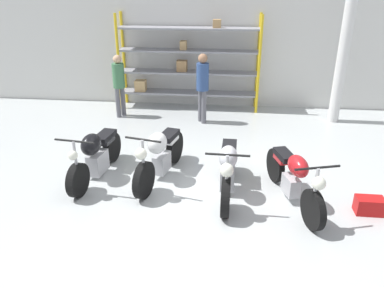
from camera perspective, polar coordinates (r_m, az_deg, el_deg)
The scene contains 11 objects.
ground_plane at distance 6.94m, azimuth -0.35°, elevation -6.63°, with size 30.00×30.00×0.00m, color #B2B7B7.
back_wall at distance 11.13m, azimuth 2.58°, elevation 14.96°, with size 30.00×0.08×3.60m.
shelving_rack at distance 10.91m, azimuth -0.89°, elevation 12.37°, with size 4.01×0.63×2.68m.
support_pillar at distance 10.38m, azimuth 22.05°, elevation 12.64°, with size 0.28×0.28×3.60m.
motorcycle_black at distance 7.34m, azimuth -14.45°, elevation -1.60°, with size 0.72×2.05×1.04m.
motorcycle_white at distance 7.05m, azimuth -4.86°, elevation -1.58°, with size 0.78×2.10×1.09m.
motorcycle_silver at distance 6.56m, azimuth 5.48°, elevation -3.83°, with size 0.69×2.04×1.07m.
motorcycle_red at distance 6.51m, azimuth 15.25°, elevation -4.85°, with size 0.89×2.09×1.03m.
person_browsing at distance 9.74m, azimuth 1.61°, elevation 9.34°, with size 0.44×0.44×1.82m.
person_near_rack at distance 10.40m, azimuth -11.09°, elevation 9.40°, with size 0.44×0.44×1.70m.
toolbox at distance 6.82m, azimuth 25.39°, elevation -8.46°, with size 0.44×0.26×0.28m.
Camera 1 is at (0.67, -5.94, 3.52)m, focal length 35.00 mm.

